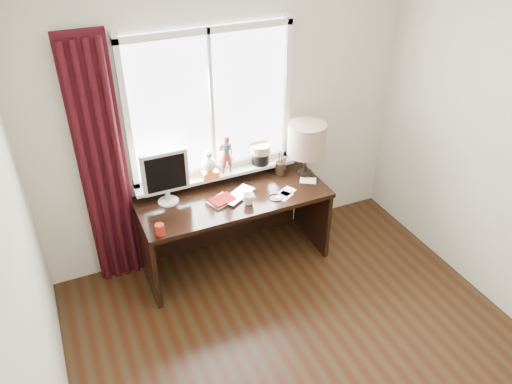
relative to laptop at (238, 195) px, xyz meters
name	(u,v)px	position (x,y,z in m)	size (l,w,h in m)	color
ceiling	(381,27)	(0.07, -1.60, 1.84)	(3.50, 4.00, 0.00)	white
wall_back	(227,121)	(0.07, 0.40, 0.54)	(3.50, 2.60, 0.00)	beige
wall_left	(34,352)	(-1.68, -1.60, 0.54)	(4.00, 2.60, 0.00)	beige
laptop	(238,195)	(0.00, 0.00, 0.00)	(0.34, 0.22, 0.03)	silver
mug	(249,199)	(0.04, -0.14, 0.04)	(0.10, 0.09, 0.10)	white
red_cup	(160,230)	(-0.77, -0.25, 0.03)	(0.07, 0.07, 0.09)	maroon
window	(214,125)	(-0.07, 0.35, 0.54)	(1.52, 0.20, 1.40)	white
curtain	(103,170)	(-1.07, 0.31, 0.35)	(0.38, 0.09, 2.25)	black
desk	(230,212)	(-0.03, 0.13, -0.26)	(1.70, 0.70, 0.75)	black
monitor	(165,175)	(-0.59, 0.17, 0.26)	(0.40, 0.18, 0.49)	beige
notebook_stack	(221,200)	(-0.17, -0.02, 0.00)	(0.27, 0.24, 0.03)	beige
brush_holder	(280,168)	(0.52, 0.21, 0.05)	(0.09, 0.09, 0.25)	black
icon_frame	(281,165)	(0.55, 0.24, 0.05)	(0.10, 0.03, 0.13)	gold
table_lamp	(307,140)	(0.73, 0.10, 0.35)	(0.35, 0.35, 0.52)	black
loose_papers	(293,189)	(0.50, -0.09, -0.01)	(0.51, 0.31, 0.00)	white
desk_cables	(256,190)	(0.19, 0.03, -0.01)	(0.37, 0.48, 0.01)	black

